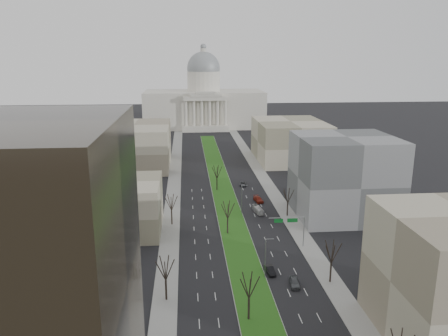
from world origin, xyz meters
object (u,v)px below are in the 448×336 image
car_black (270,270)px  car_red (258,199)px  car_grey_near (294,282)px  car_grey_far (243,184)px  box_van (258,210)px

car_black → car_red: size_ratio=0.83×
car_grey_near → car_red: car_grey_near is taller
car_grey_far → box_van: bearing=-79.9°
car_black → car_grey_far: size_ratio=0.95×
box_van → car_red: bearing=71.4°
car_grey_near → box_van: box_van is taller
car_black → box_van: 38.64m
car_black → box_van: bearing=78.1°
car_grey_far → box_van: size_ratio=0.70×
car_grey_near → car_grey_far: 73.57m
car_grey_near → box_van: (-0.38, 44.27, 0.14)m
car_grey_near → car_black: (-4.08, 5.81, -0.07)m
car_grey_far → box_van: 29.30m
car_red → car_grey_far: size_ratio=1.14×
car_grey_near → car_red: (1.43, 54.72, -0.03)m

